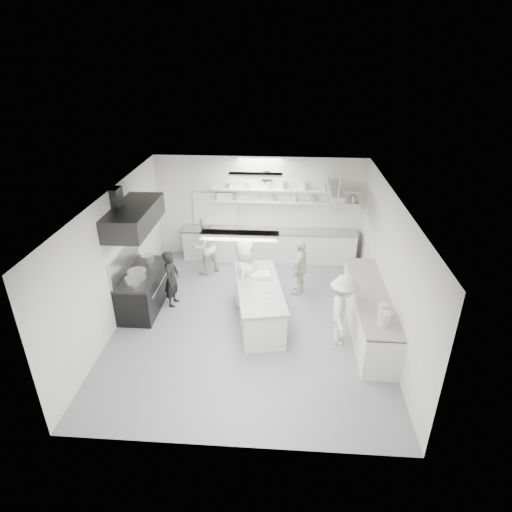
# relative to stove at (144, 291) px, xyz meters

# --- Properties ---
(floor) EXTENTS (6.00, 7.00, 0.02)m
(floor) POSITION_rel_stove_xyz_m (2.60, -0.40, -0.46)
(floor) COLOR gray
(floor) RESTS_ON ground
(ceiling) EXTENTS (6.00, 7.00, 0.02)m
(ceiling) POSITION_rel_stove_xyz_m (2.60, -0.40, 2.56)
(ceiling) COLOR silver
(ceiling) RESTS_ON wall_back
(wall_back) EXTENTS (6.00, 0.04, 3.00)m
(wall_back) POSITION_rel_stove_xyz_m (2.60, 3.10, 1.05)
(wall_back) COLOR silver
(wall_back) RESTS_ON floor
(wall_front) EXTENTS (6.00, 0.04, 3.00)m
(wall_front) POSITION_rel_stove_xyz_m (2.60, -3.90, 1.05)
(wall_front) COLOR silver
(wall_front) RESTS_ON floor
(wall_left) EXTENTS (0.04, 7.00, 3.00)m
(wall_left) POSITION_rel_stove_xyz_m (-0.40, -0.40, 1.05)
(wall_left) COLOR silver
(wall_left) RESTS_ON floor
(wall_right) EXTENTS (0.04, 7.00, 3.00)m
(wall_right) POSITION_rel_stove_xyz_m (5.60, -0.40, 1.05)
(wall_right) COLOR silver
(wall_right) RESTS_ON floor
(stove) EXTENTS (0.80, 1.80, 0.90)m
(stove) POSITION_rel_stove_xyz_m (0.00, 0.00, 0.00)
(stove) COLOR black
(stove) RESTS_ON floor
(exhaust_hood) EXTENTS (0.85, 2.00, 0.50)m
(exhaust_hood) POSITION_rel_stove_xyz_m (0.00, -0.00, 1.90)
(exhaust_hood) COLOR #252526
(exhaust_hood) RESTS_ON wall_left
(back_counter) EXTENTS (5.00, 0.60, 0.92)m
(back_counter) POSITION_rel_stove_xyz_m (2.90, 2.80, 0.01)
(back_counter) COLOR silver
(back_counter) RESTS_ON floor
(shelf_lower) EXTENTS (4.20, 0.26, 0.04)m
(shelf_lower) POSITION_rel_stove_xyz_m (3.30, 2.97, 1.30)
(shelf_lower) COLOR silver
(shelf_lower) RESTS_ON wall_back
(shelf_upper) EXTENTS (4.20, 0.26, 0.04)m
(shelf_upper) POSITION_rel_stove_xyz_m (3.30, 2.97, 1.65)
(shelf_upper) COLOR silver
(shelf_upper) RESTS_ON wall_back
(pass_through_window) EXTENTS (1.30, 0.04, 1.00)m
(pass_through_window) POSITION_rel_stove_xyz_m (1.30, 3.08, 1.00)
(pass_through_window) COLOR black
(pass_through_window) RESTS_ON wall_back
(wall_clock) EXTENTS (0.32, 0.05, 0.32)m
(wall_clock) POSITION_rel_stove_xyz_m (2.80, 3.06, 2.00)
(wall_clock) COLOR silver
(wall_clock) RESTS_ON wall_back
(right_counter) EXTENTS (0.74, 3.30, 0.94)m
(right_counter) POSITION_rel_stove_xyz_m (5.25, -0.60, 0.02)
(right_counter) COLOR silver
(right_counter) RESTS_ON floor
(pot_rack) EXTENTS (0.30, 1.60, 0.40)m
(pot_rack) POSITION_rel_stove_xyz_m (4.60, 2.00, 1.85)
(pot_rack) COLOR #B5B5B5
(pot_rack) RESTS_ON ceiling
(light_fixture_front) EXTENTS (1.30, 0.25, 0.10)m
(light_fixture_front) POSITION_rel_stove_xyz_m (2.60, -2.20, 2.49)
(light_fixture_front) COLOR silver
(light_fixture_front) RESTS_ON ceiling
(light_fixture_rear) EXTENTS (1.30, 0.25, 0.10)m
(light_fixture_rear) POSITION_rel_stove_xyz_m (2.60, 1.40, 2.49)
(light_fixture_rear) COLOR silver
(light_fixture_rear) RESTS_ON ceiling
(prep_island) EXTENTS (1.30, 2.50, 0.88)m
(prep_island) POSITION_rel_stove_xyz_m (2.80, -0.38, -0.01)
(prep_island) COLOR silver
(prep_island) RESTS_ON floor
(stove_pot) EXTENTS (0.43, 0.43, 0.23)m
(stove_pot) POSITION_rel_stove_xyz_m (0.00, -0.27, 0.57)
(stove_pot) COLOR #B5B5B5
(stove_pot) RESTS_ON stove
(cook_stove) EXTENTS (0.40, 0.55, 1.41)m
(cook_stove) POSITION_rel_stove_xyz_m (0.66, 0.17, 0.26)
(cook_stove) COLOR black
(cook_stove) RESTS_ON floor
(cook_back) EXTENTS (1.00, 0.99, 1.63)m
(cook_back) POSITION_rel_stove_xyz_m (1.18, 1.84, 0.36)
(cook_back) COLOR silver
(cook_back) RESTS_ON floor
(cook_island_left) EXTENTS (0.69, 0.93, 1.74)m
(cook_island_left) POSITION_rel_stove_xyz_m (2.45, 0.22, 0.42)
(cook_island_left) COLOR silver
(cook_island_left) RESTS_ON floor
(cook_island_right) EXTENTS (0.64, 0.94, 1.49)m
(cook_island_right) POSITION_rel_stove_xyz_m (3.75, 0.92, 0.30)
(cook_island_right) COLOR silver
(cook_island_right) RESTS_ON floor
(cook_right) EXTENTS (0.75, 1.12, 1.60)m
(cook_right) POSITION_rel_stove_xyz_m (4.59, -1.05, 0.35)
(cook_right) COLOR silver
(cook_right) RESTS_ON floor
(bowl_island_a) EXTENTS (0.32, 0.32, 0.06)m
(bowl_island_a) POSITION_rel_stove_xyz_m (3.07, -0.78, 0.46)
(bowl_island_a) COLOR #B5B5B5
(bowl_island_a) RESTS_ON prep_island
(bowl_island_b) EXTENTS (0.24, 0.24, 0.07)m
(bowl_island_b) POSITION_rel_stove_xyz_m (2.55, -0.21, 0.46)
(bowl_island_b) COLOR silver
(bowl_island_b) RESTS_ON prep_island
(bowl_right) EXTENTS (0.25, 0.25, 0.05)m
(bowl_right) POSITION_rel_stove_xyz_m (5.42, -1.38, 0.52)
(bowl_right) COLOR silver
(bowl_right) RESTS_ON right_counter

